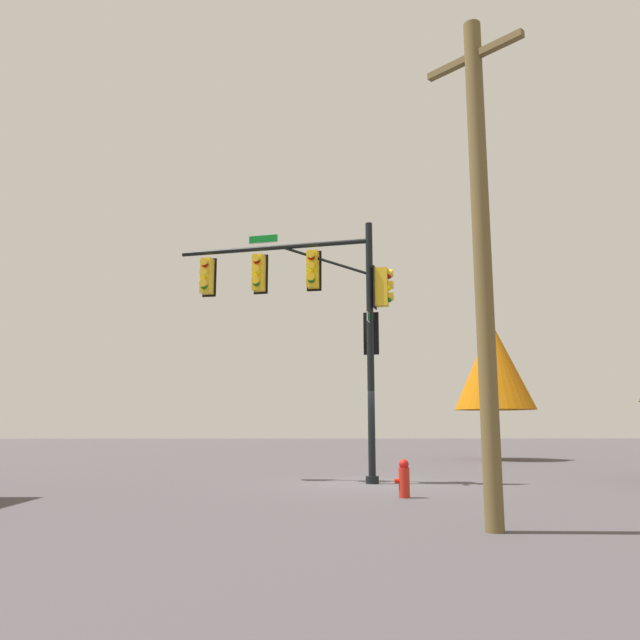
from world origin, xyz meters
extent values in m
plane|color=#484347|center=(0.00, 0.00, 0.00)|extent=(120.00, 120.00, 0.00)
cylinder|color=black|center=(0.00, 0.00, 3.69)|extent=(0.20, 0.20, 7.38)
cylinder|color=black|center=(0.00, 0.00, 0.10)|extent=(0.36, 0.36, 0.20)
cylinder|color=black|center=(2.85, -0.78, 6.85)|extent=(5.73, 1.70, 0.14)
cylinder|color=black|center=(1.28, -0.35, 6.35)|extent=(2.61, 0.79, 1.07)
cube|color=yellow|center=(1.63, -0.45, 6.10)|extent=(0.39, 0.42, 1.10)
cube|color=black|center=(1.58, -0.64, 6.10)|extent=(0.44, 0.14, 1.22)
sphere|color=maroon|center=(1.67, -0.25, 6.44)|extent=(0.22, 0.22, 0.22)
cylinder|color=yellow|center=(1.68, -0.19, 6.49)|extent=(0.26, 0.19, 0.23)
sphere|color=#FFFC14|center=(1.67, -0.25, 6.10)|extent=(0.22, 0.22, 0.22)
cylinder|color=yellow|center=(1.68, -0.19, 6.15)|extent=(0.26, 0.19, 0.23)
sphere|color=#0B621E|center=(1.67, -0.25, 5.76)|extent=(0.22, 0.22, 0.22)
cylinder|color=yellow|center=(1.68, -0.19, 5.81)|extent=(0.26, 0.19, 0.23)
cube|color=yellow|center=(3.25, -0.89, 6.10)|extent=(0.41, 0.43, 1.10)
cube|color=black|center=(3.20, -1.09, 6.10)|extent=(0.43, 0.16, 1.22)
sphere|color=maroon|center=(3.31, -0.70, 6.44)|extent=(0.22, 0.22, 0.22)
cylinder|color=yellow|center=(3.32, -0.64, 6.49)|extent=(0.26, 0.20, 0.23)
sphere|color=#FFFC14|center=(3.31, -0.70, 6.10)|extent=(0.22, 0.22, 0.22)
cylinder|color=yellow|center=(3.32, -0.64, 6.15)|extent=(0.26, 0.20, 0.23)
sphere|color=#0B621E|center=(3.31, -0.70, 5.76)|extent=(0.22, 0.22, 0.22)
cylinder|color=yellow|center=(3.32, -0.64, 5.81)|extent=(0.26, 0.20, 0.23)
cube|color=yellow|center=(4.88, -1.34, 6.10)|extent=(0.40, 0.43, 1.10)
cube|color=black|center=(4.83, -1.54, 6.10)|extent=(0.44, 0.14, 1.22)
sphere|color=maroon|center=(4.93, -1.15, 6.44)|extent=(0.22, 0.22, 0.22)
cylinder|color=yellow|center=(4.94, -1.09, 6.49)|extent=(0.26, 0.19, 0.23)
sphere|color=#FFFC14|center=(4.93, -1.15, 6.10)|extent=(0.22, 0.22, 0.22)
cylinder|color=yellow|center=(4.94, -1.09, 6.15)|extent=(0.26, 0.19, 0.23)
sphere|color=#0B621E|center=(4.93, -1.15, 5.76)|extent=(0.22, 0.22, 0.22)
cylinder|color=yellow|center=(4.94, -1.09, 5.81)|extent=(0.26, 0.19, 0.23)
cube|color=yellow|center=(-0.34, 0.09, 5.45)|extent=(0.43, 0.40, 1.10)
cube|color=black|center=(-0.14, 0.04, 5.45)|extent=(0.16, 0.43, 1.22)
sphere|color=maroon|center=(-0.53, 0.15, 5.79)|extent=(0.22, 0.22, 0.22)
cylinder|color=yellow|center=(-0.59, 0.16, 5.84)|extent=(0.20, 0.26, 0.23)
sphere|color=#FFFC14|center=(-0.53, 0.15, 5.45)|extent=(0.22, 0.22, 0.22)
cylinder|color=yellow|center=(-0.59, 0.16, 5.50)|extent=(0.20, 0.26, 0.23)
sphere|color=#0B621E|center=(-0.53, 0.15, 5.11)|extent=(0.22, 0.22, 0.22)
cylinder|color=yellow|center=(-0.59, 0.16, 5.16)|extent=(0.20, 0.26, 0.23)
cube|color=yellow|center=(-0.09, -0.34, 4.15)|extent=(0.40, 0.43, 1.10)
cube|color=black|center=(-0.04, -0.14, 4.15)|extent=(0.43, 0.16, 1.22)
sphere|color=maroon|center=(-0.15, -0.53, 4.49)|extent=(0.22, 0.22, 0.22)
cylinder|color=yellow|center=(-0.16, -0.59, 4.54)|extent=(0.26, 0.20, 0.23)
sphere|color=#FFFC14|center=(-0.15, -0.53, 4.15)|extent=(0.22, 0.22, 0.22)
cylinder|color=yellow|center=(-0.16, -0.59, 4.20)|extent=(0.26, 0.20, 0.23)
sphere|color=#0B621E|center=(-0.15, -0.53, 3.81)|extent=(0.22, 0.22, 0.22)
cylinder|color=yellow|center=(-0.16, -0.59, 3.86)|extent=(0.26, 0.20, 0.23)
cube|color=white|center=(3.13, -0.86, 7.15)|extent=(0.91, 0.27, 0.26)
cube|color=#0C7E24|center=(3.13, -0.86, 7.15)|extent=(0.88, 0.27, 0.22)
cube|color=white|center=(0.00, 0.00, 4.55)|extent=(0.27, 0.91, 0.26)
cube|color=#0F6828|center=(0.00, 0.00, 4.55)|extent=(0.27, 0.88, 0.22)
cylinder|color=brown|center=(-1.01, 7.79, 4.15)|extent=(0.29, 0.29, 8.29)
cube|color=brown|center=(-1.01, 7.79, 7.69)|extent=(1.32, 1.39, 0.12)
cylinder|color=red|center=(-0.36, 3.36, 0.33)|extent=(0.24, 0.24, 0.65)
sphere|color=red|center=(-0.36, 3.36, 0.72)|extent=(0.22, 0.22, 0.22)
cylinder|color=red|center=(-0.21, 3.36, 0.36)|extent=(0.12, 0.10, 0.10)
cylinder|color=#52381E|center=(-7.03, -11.81, 1.15)|extent=(0.28, 0.28, 2.29)
cone|color=#B5600A|center=(-7.03, -11.81, 4.38)|extent=(3.76, 3.76, 4.17)
camera|label=1|loc=(1.76, 17.25, 1.55)|focal=34.71mm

